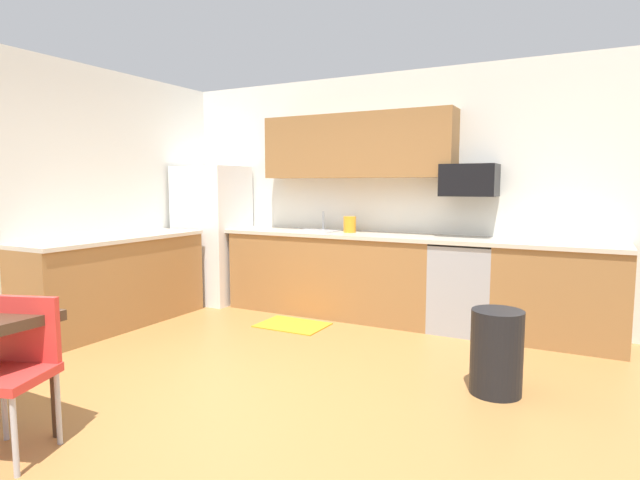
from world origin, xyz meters
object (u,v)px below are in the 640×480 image
Objects in this scene: refrigerator at (213,234)px; chair_near_table at (15,363)px; trash_bin at (497,352)px; oven_range at (464,286)px; microwave at (469,180)px; kettle at (350,225)px.

chair_near_table is (1.48, -3.47, -0.35)m from refrigerator.
refrigerator is 2.83× the size of trash_bin.
oven_range is at bearing 1.46° from refrigerator.
oven_range is at bearing -90.00° from microwave.
trash_bin is at bearing -70.83° from microwave.
oven_range is 1.41m from kettle.
microwave is 0.64× the size of chair_near_table.
microwave reaches higher than trash_bin.
oven_range is at bearing 110.35° from trash_bin.
oven_range is (3.13, 0.08, -0.40)m from refrigerator.
oven_range is 1.07m from microwave.
chair_near_table is at bearing -114.33° from microwave.
microwave is at bearing 65.67° from chair_near_table.
refrigerator is 3.21m from microwave.
kettle is at bearing 140.04° from trash_bin.
microwave is (3.13, 0.18, 0.67)m from refrigerator.
refrigerator is at bearing -175.97° from kettle.
microwave is (-0.00, 0.10, 1.06)m from oven_range.
refrigerator is 3.15× the size of microwave.
refrigerator is at bearing -178.54° from oven_range.
microwave is 2.08m from trash_bin.
refrigerator reaches higher than chair_near_table.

